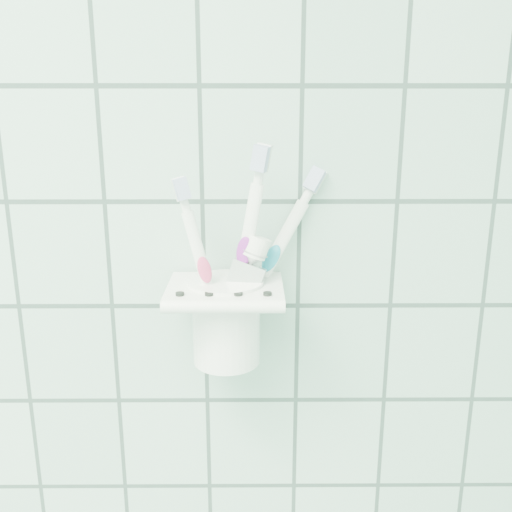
{
  "coord_description": "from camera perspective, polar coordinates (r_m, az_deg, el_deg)",
  "views": [
    {
      "loc": [
        0.66,
        0.62,
        1.47
      ],
      "look_at": [
        0.66,
        1.1,
        1.33
      ],
      "focal_mm": 40.0,
      "sensor_mm": 36.0,
      "label": 1
    }
  ],
  "objects": [
    {
      "name": "cup",
      "position": [
        0.58,
        -2.99,
        -6.16
      ],
      "size": [
        0.08,
        0.08,
        0.09
      ],
      "color": "white",
      "rests_on": "holder_bracket"
    },
    {
      "name": "toothbrush_blue",
      "position": [
        0.56,
        -3.57,
        0.46
      ],
      "size": [
        0.1,
        0.05,
        0.21
      ],
      "rotation": [
        -0.38,
        0.4,
        -0.44
      ],
      "color": "white",
      "rests_on": "cup"
    },
    {
      "name": "toothbrush_orange",
      "position": [
        0.57,
        -2.88,
        0.78
      ],
      "size": [
        0.05,
        0.03,
        0.22
      ],
      "rotation": [
        0.01,
        0.19,
        -0.35
      ],
      "color": "white",
      "rests_on": "cup"
    },
    {
      "name": "holder_bracket",
      "position": [
        0.57,
        -3.08,
        -3.62
      ],
      "size": [
        0.11,
        0.1,
        0.04
      ],
      "color": "white",
      "rests_on": "wall_back"
    },
    {
      "name": "toothpaste_tube",
      "position": [
        0.56,
        -4.05,
        -3.11
      ],
      "size": [
        0.07,
        0.03,
        0.14
      ],
      "rotation": [
        -0.17,
        0.32,
        -0.19
      ],
      "color": "silver",
      "rests_on": "cup"
    },
    {
      "name": "toothbrush_pink",
      "position": [
        0.55,
        -2.92,
        -1.38
      ],
      "size": [
        0.05,
        0.03,
        0.19
      ],
      "rotation": [
        -0.15,
        -0.21,
        0.39
      ],
      "color": "white",
      "rests_on": "cup"
    }
  ]
}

